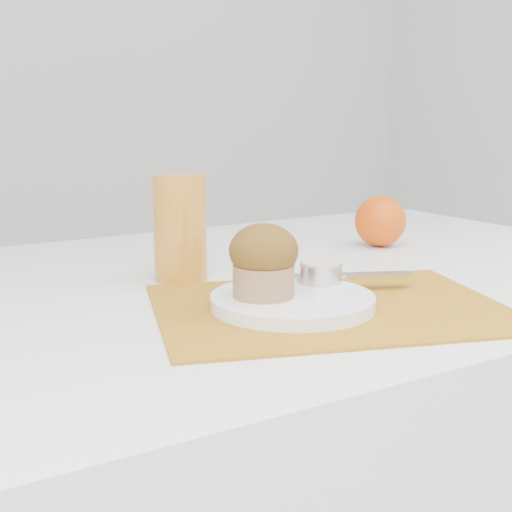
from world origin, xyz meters
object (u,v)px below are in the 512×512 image
orange (380,221)px  muffin (264,260)px  juice_glass (180,227)px  plate (293,301)px  table (279,511)px

orange → muffin: bearing=-148.5°
juice_glass → plate: bearing=-78.2°
orange → juice_glass: bearing=-174.2°
juice_glass → muffin: bearing=-86.5°
orange → muffin: (-0.38, -0.23, 0.02)m
table → plate: size_ratio=6.36×
table → muffin: (-0.13, -0.16, 0.44)m
plate → orange: (0.34, 0.24, 0.03)m
table → orange: bearing=16.6°
plate → muffin: 0.06m
orange → juice_glass: juice_glass is taller
plate → juice_glass: size_ratio=1.32×
plate → juice_glass: juice_glass is taller
plate → orange: 0.42m
table → juice_glass: juice_glass is taller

